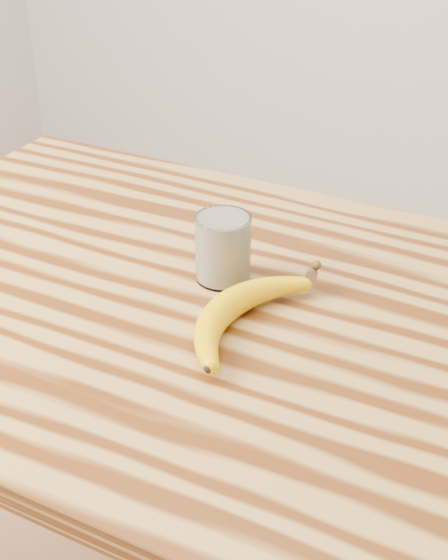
% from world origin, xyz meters
% --- Properties ---
extents(table, '(1.20, 0.80, 0.90)m').
position_xyz_m(table, '(0.00, 0.00, 0.77)').
color(table, '#A27639').
rests_on(table, ground).
extents(smoothie_glass, '(0.08, 0.08, 0.10)m').
position_xyz_m(smoothie_glass, '(-0.01, 0.06, 0.95)').
color(smoothie_glass, white).
rests_on(smoothie_glass, table).
extents(banana, '(0.17, 0.35, 0.04)m').
position_xyz_m(banana, '(0.05, -0.03, 0.92)').
color(banana, '#DCA000').
rests_on(banana, table).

